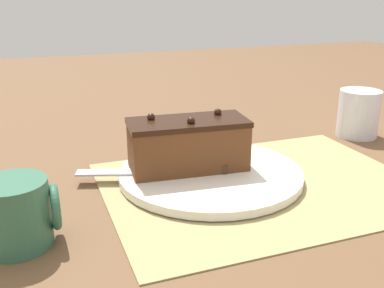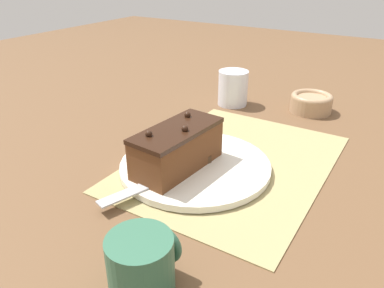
{
  "view_description": "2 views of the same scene",
  "coord_description": "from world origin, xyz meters",
  "px_view_note": "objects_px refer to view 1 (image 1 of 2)",
  "views": [
    {
      "loc": [
        -0.31,
        -0.54,
        0.28
      ],
      "look_at": [
        -0.09,
        0.06,
        0.06
      ],
      "focal_mm": 42.0,
      "sensor_mm": 36.0,
      "label": 1
    },
    {
      "loc": [
        -0.58,
        -0.27,
        0.36
      ],
      "look_at": [
        -0.1,
        0.03,
        0.07
      ],
      "focal_mm": 35.0,
      "sensor_mm": 36.0,
      "label": 2
    }
  ],
  "objects_px": {
    "chocolate_cake": "(188,144)",
    "serving_knife": "(178,169)",
    "coffee_mug": "(17,214)",
    "cake_plate": "(210,173)",
    "drinking_glass": "(359,113)"
  },
  "relations": [
    {
      "from": "serving_knife",
      "to": "drinking_glass",
      "type": "height_order",
      "value": "drinking_glass"
    },
    {
      "from": "drinking_glass",
      "to": "coffee_mug",
      "type": "xyz_separation_m",
      "value": [
        -0.63,
        -0.19,
        -0.01
      ]
    },
    {
      "from": "drinking_glass",
      "to": "serving_knife",
      "type": "bearing_deg",
      "value": -167.33
    },
    {
      "from": "coffee_mug",
      "to": "serving_knife",
      "type": "bearing_deg",
      "value": 24.65
    },
    {
      "from": "chocolate_cake",
      "to": "serving_knife",
      "type": "distance_m",
      "value": 0.04
    },
    {
      "from": "cake_plate",
      "to": "serving_knife",
      "type": "relative_size",
      "value": 1.27
    },
    {
      "from": "drinking_glass",
      "to": "coffee_mug",
      "type": "bearing_deg",
      "value": -162.88
    },
    {
      "from": "chocolate_cake",
      "to": "cake_plate",
      "type": "bearing_deg",
      "value": -33.84
    },
    {
      "from": "serving_knife",
      "to": "coffee_mug",
      "type": "relative_size",
      "value": 2.52
    },
    {
      "from": "chocolate_cake",
      "to": "coffee_mug",
      "type": "bearing_deg",
      "value": -154.83
    },
    {
      "from": "cake_plate",
      "to": "drinking_glass",
      "type": "distance_m",
      "value": 0.37
    },
    {
      "from": "serving_knife",
      "to": "coffee_mug",
      "type": "xyz_separation_m",
      "value": [
        -0.22,
        -0.1,
        0.02
      ]
    },
    {
      "from": "cake_plate",
      "to": "serving_knife",
      "type": "distance_m",
      "value": 0.05
    },
    {
      "from": "cake_plate",
      "to": "drinking_glass",
      "type": "relative_size",
      "value": 3.04
    },
    {
      "from": "cake_plate",
      "to": "coffee_mug",
      "type": "relative_size",
      "value": 3.2
    }
  ]
}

